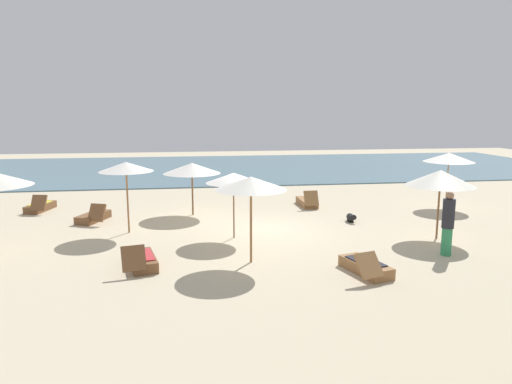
{
  "coord_description": "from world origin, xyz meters",
  "views": [
    {
      "loc": [
        -2.42,
        -14.99,
        4.01
      ],
      "look_at": [
        -0.02,
        1.27,
        1.1
      ],
      "focal_mm": 32.96,
      "sensor_mm": 36.0,
      "label": 1
    }
  ],
  "objects_px": {
    "lounger_4": "(142,260)",
    "person_0": "(448,223)",
    "umbrella_5": "(192,168)",
    "umbrella_6": "(449,157)",
    "umbrella_2": "(440,178)",
    "umbrella_4": "(251,183)",
    "lounger_3": "(94,217)",
    "umbrella_3": "(234,178)",
    "lounger_5": "(307,202)",
    "dog": "(351,217)",
    "lounger_6": "(40,207)",
    "lounger_2": "(366,267)",
    "umbrella_0": "(126,167)"
  },
  "relations": [
    {
      "from": "lounger_4",
      "to": "person_0",
      "type": "height_order",
      "value": "person_0"
    },
    {
      "from": "umbrella_5",
      "to": "umbrella_6",
      "type": "xyz_separation_m",
      "value": [
        10.45,
        -0.02,
        0.26
      ]
    },
    {
      "from": "umbrella_2",
      "to": "umbrella_4",
      "type": "height_order",
      "value": "umbrella_4"
    },
    {
      "from": "umbrella_4",
      "to": "person_0",
      "type": "height_order",
      "value": "umbrella_4"
    },
    {
      "from": "umbrella_5",
      "to": "lounger_3",
      "type": "height_order",
      "value": "umbrella_5"
    },
    {
      "from": "umbrella_3",
      "to": "umbrella_6",
      "type": "distance_m",
      "value": 9.85
    },
    {
      "from": "lounger_5",
      "to": "dog",
      "type": "bearing_deg",
      "value": -74.1
    },
    {
      "from": "umbrella_3",
      "to": "umbrella_6",
      "type": "bearing_deg",
      "value": 20.75
    },
    {
      "from": "umbrella_6",
      "to": "umbrella_4",
      "type": "bearing_deg",
      "value": -146.54
    },
    {
      "from": "lounger_3",
      "to": "lounger_4",
      "type": "height_order",
      "value": "lounger_3"
    },
    {
      "from": "lounger_6",
      "to": "person_0",
      "type": "distance_m",
      "value": 15.06
    },
    {
      "from": "umbrella_2",
      "to": "lounger_4",
      "type": "height_order",
      "value": "umbrella_2"
    },
    {
      "from": "lounger_4",
      "to": "lounger_5",
      "type": "xyz_separation_m",
      "value": [
        6.16,
        6.89,
        -0.01
      ]
    },
    {
      "from": "person_0",
      "to": "umbrella_4",
      "type": "bearing_deg",
      "value": 178.03
    },
    {
      "from": "person_0",
      "to": "lounger_2",
      "type": "bearing_deg",
      "value": -158.44
    },
    {
      "from": "umbrella_3",
      "to": "umbrella_4",
      "type": "xyz_separation_m",
      "value": [
        0.21,
        -2.46,
        0.21
      ]
    },
    {
      "from": "umbrella_0",
      "to": "umbrella_2",
      "type": "relative_size",
      "value": 1.08
    },
    {
      "from": "umbrella_3",
      "to": "person_0",
      "type": "bearing_deg",
      "value": -25.1
    },
    {
      "from": "lounger_5",
      "to": "lounger_6",
      "type": "relative_size",
      "value": 0.95
    },
    {
      "from": "lounger_3",
      "to": "umbrella_4",
      "type": "bearing_deg",
      "value": -47.1
    },
    {
      "from": "umbrella_0",
      "to": "umbrella_2",
      "type": "distance_m",
      "value": 9.9
    },
    {
      "from": "umbrella_4",
      "to": "umbrella_6",
      "type": "height_order",
      "value": "umbrella_4"
    },
    {
      "from": "umbrella_4",
      "to": "umbrella_6",
      "type": "bearing_deg",
      "value": 33.46
    },
    {
      "from": "umbrella_2",
      "to": "umbrella_5",
      "type": "relative_size",
      "value": 1.0
    },
    {
      "from": "umbrella_5",
      "to": "lounger_6",
      "type": "distance_m",
      "value": 6.43
    },
    {
      "from": "umbrella_5",
      "to": "lounger_5",
      "type": "bearing_deg",
      "value": 11.21
    },
    {
      "from": "umbrella_4",
      "to": "lounger_4",
      "type": "height_order",
      "value": "umbrella_4"
    },
    {
      "from": "person_0",
      "to": "umbrella_6",
      "type": "bearing_deg",
      "value": 59.92
    },
    {
      "from": "umbrella_3",
      "to": "dog",
      "type": "distance_m",
      "value": 4.95
    },
    {
      "from": "umbrella_2",
      "to": "dog",
      "type": "height_order",
      "value": "umbrella_2"
    },
    {
      "from": "lounger_4",
      "to": "dog",
      "type": "height_order",
      "value": "lounger_4"
    },
    {
      "from": "umbrella_3",
      "to": "lounger_4",
      "type": "height_order",
      "value": "umbrella_3"
    },
    {
      "from": "umbrella_0",
      "to": "dog",
      "type": "relative_size",
      "value": 3.49
    },
    {
      "from": "lounger_2",
      "to": "umbrella_2",
      "type": "bearing_deg",
      "value": 38.83
    },
    {
      "from": "umbrella_2",
      "to": "umbrella_6",
      "type": "bearing_deg",
      "value": 57.03
    },
    {
      "from": "umbrella_3",
      "to": "person_0",
      "type": "xyz_separation_m",
      "value": [
        5.66,
        -2.65,
        -0.99
      ]
    },
    {
      "from": "dog",
      "to": "lounger_6",
      "type": "bearing_deg",
      "value": 162.87
    },
    {
      "from": "umbrella_4",
      "to": "umbrella_5",
      "type": "bearing_deg",
      "value": 103.56
    },
    {
      "from": "umbrella_2",
      "to": "umbrella_3",
      "type": "height_order",
      "value": "umbrella_2"
    },
    {
      "from": "lounger_3",
      "to": "dog",
      "type": "distance_m",
      "value": 9.3
    },
    {
      "from": "umbrella_6",
      "to": "lounger_3",
      "type": "bearing_deg",
      "value": -177.71
    },
    {
      "from": "umbrella_2",
      "to": "lounger_3",
      "type": "height_order",
      "value": "umbrella_2"
    },
    {
      "from": "umbrella_5",
      "to": "lounger_2",
      "type": "bearing_deg",
      "value": -60.34
    },
    {
      "from": "lounger_5",
      "to": "umbrella_5",
      "type": "bearing_deg",
      "value": -168.79
    },
    {
      "from": "umbrella_5",
      "to": "lounger_6",
      "type": "xyz_separation_m",
      "value": [
        -6.02,
        1.57,
        -1.62
      ]
    },
    {
      "from": "umbrella_5",
      "to": "lounger_4",
      "type": "bearing_deg",
      "value": -103.15
    },
    {
      "from": "lounger_2",
      "to": "lounger_5",
      "type": "bearing_deg",
      "value": 85.53
    },
    {
      "from": "lounger_6",
      "to": "dog",
      "type": "xyz_separation_m",
      "value": [
        11.63,
        -3.59,
        -0.02
      ]
    },
    {
      "from": "lounger_2",
      "to": "lounger_3",
      "type": "distance_m",
      "value": 10.19
    },
    {
      "from": "lounger_2",
      "to": "person_0",
      "type": "height_order",
      "value": "person_0"
    }
  ]
}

